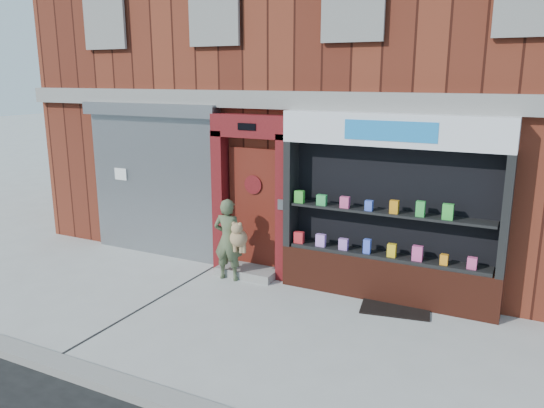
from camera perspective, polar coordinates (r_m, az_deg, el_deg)
The scene contains 8 objects.
ground at distance 8.08m, azimuth -3.87°, elevation -12.44°, with size 80.00×80.00×0.00m, color #9E9E99.
curb at distance 6.53m, azimuth -14.03°, elevation -19.06°, with size 60.00×0.30×0.12m, color gray.
building at distance 12.79m, azimuth 10.08°, elevation 15.45°, with size 12.00×8.16×8.00m.
shutter_bay at distance 10.73m, azimuth -12.67°, elevation 3.48°, with size 3.10×0.30×3.04m.
red_door_bay at distance 9.48m, azimuth -2.22°, elevation 0.88°, with size 1.52×0.58×2.90m.
pharmacy_bay at distance 8.57m, azimuth 12.42°, elevation -1.40°, with size 3.50×0.41×3.00m.
woman at distance 9.37m, azimuth -4.59°, elevation -3.79°, with size 0.67×0.40×1.47m.
doormat at distance 8.69m, azimuth 13.15°, elevation -10.75°, with size 1.05×0.73×0.03m, color black.
Camera 1 is at (3.73, -6.23, 3.54)m, focal length 35.00 mm.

